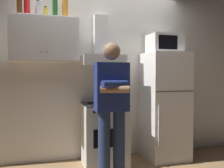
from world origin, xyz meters
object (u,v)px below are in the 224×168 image
Objects in this scene: bottle_canister_steel at (38,9)px; bottle_liquor_amber at (65,8)px; bottle_wine_green at (55,7)px; bottle_spice_jar at (45,13)px; range_hood at (102,52)px; microwave at (165,44)px; bottle_soda_red at (27,8)px; bottle_rum_dark at (19,6)px; upper_cabinet at (45,40)px; stove_oven at (104,134)px; person_standing at (112,107)px; refrigerator at (165,106)px.

bottle_canister_steel is 0.71× the size of bottle_liquor_amber.
bottle_wine_green is 2.05× the size of bottle_spice_jar.
microwave is at bearing -6.46° from range_hood.
bottle_wine_green reaches higher than bottle_soda_red.
bottle_wine_green is 1.19× the size of bottle_rum_dark.
bottle_spice_jar reaches higher than upper_cabinet.
bottle_soda_red is at bearing 172.94° from stove_oven.
microwave is 0.29× the size of person_standing.
bottle_canister_steel reaches higher than stove_oven.
bottle_wine_green is at bearing 8.29° from upper_cabinet.
upper_cabinet is 1.88× the size of microwave.
bottle_canister_steel is 0.23m from bottle_rum_dark.
person_standing is at bearing -148.77° from refrigerator.
range_hood is 1.05m from bottle_canister_steel.
microwave is (1.75, -0.11, -0.01)m from upper_cabinet.
microwave is at bearing 1.15° from stove_oven.
stove_oven is 1.02m from refrigerator.
bottle_wine_green is at bearing 174.84° from refrigerator.
range_hood is 0.46× the size of person_standing.
bottle_canister_steel is (-0.89, 0.14, 1.73)m from stove_oven.
refrigerator is 4.92× the size of bottle_liquor_amber.
range_hood is at bearing -0.55° from bottle_canister_steel.
range_hood is 0.47× the size of refrigerator.
range_hood is 0.95m from bottle_spice_jar.
bottle_soda_red is (-1.02, -0.00, 0.57)m from range_hood.
bottle_liquor_amber is (0.14, -0.01, -0.00)m from bottle_wine_green.
person_standing is at bearing -57.70° from bottle_liquor_amber.
bottle_spice_jar is at bearing 133.96° from person_standing.
bottle_liquor_amber reaches higher than person_standing.
bottle_wine_green is (-0.66, 0.02, 0.61)m from range_hood.
range_hood is 1.17m from bottle_soda_red.
bottle_spice_jar reaches higher than refrigerator.
upper_cabinet is 0.37m from bottle_spice_jar.
bottle_liquor_amber is (0.59, 0.03, 0.03)m from bottle_rum_dark.
bottle_wine_green is 0.15m from bottle_spice_jar.
bottle_liquor_amber is at bearing -3.89° from bottle_spice_jar.
bottle_soda_red reaches higher than person_standing.
upper_cabinet is 1.03× the size of stove_oven.
bottle_canister_steel is at bearing 176.38° from microwave.
refrigerator is 10.08× the size of bottle_spice_jar.
bottle_soda_red is 0.50m from bottle_liquor_amber.
refrigerator is 1.17m from person_standing.
stove_oven is 0.77m from person_standing.
bottle_spice_jar is (-1.74, 0.16, 1.32)m from refrigerator.
upper_cabinet is 3.29× the size of bottle_rum_dark.
bottle_rum_dark reaches higher than person_standing.
bottle_liquor_amber reaches higher than upper_cabinet.
bottle_canister_steel is at bearing 171.32° from stove_oven.
stove_oven is 2.08m from bottle_rum_dark.
refrigerator is 2.14m from bottle_wine_green.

